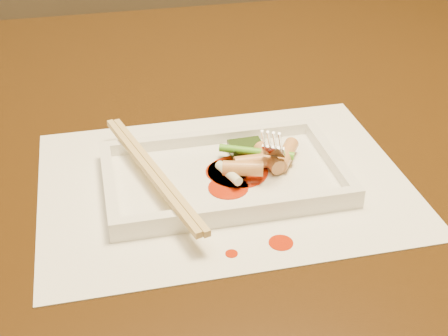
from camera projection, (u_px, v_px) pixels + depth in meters
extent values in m
cube|color=black|center=(137.00, 139.00, 0.81)|extent=(1.40, 0.90, 0.04)
cylinder|color=black|center=(402.00, 171.00, 1.43)|extent=(0.07, 0.07, 0.71)
cube|color=white|center=(224.00, 182.00, 0.69)|extent=(0.40, 0.30, 0.00)
cylinder|color=#B42205|center=(281.00, 243.00, 0.60)|extent=(0.02, 0.02, 0.00)
cylinder|color=#B42205|center=(232.00, 254.00, 0.58)|extent=(0.01, 0.01, 0.00)
cube|color=white|center=(224.00, 179.00, 0.69)|extent=(0.26, 0.16, 0.01)
cube|color=white|center=(210.00, 137.00, 0.74)|extent=(0.26, 0.01, 0.01)
cube|color=white|center=(240.00, 210.00, 0.62)|extent=(0.26, 0.01, 0.01)
cube|color=white|center=(109.00, 184.00, 0.66)|extent=(0.01, 0.14, 0.01)
cube|color=white|center=(331.00, 157.00, 0.70)|extent=(0.01, 0.14, 0.01)
cube|color=black|center=(246.00, 148.00, 0.72)|extent=(0.04, 0.03, 0.01)
cylinder|color=#EAEACC|center=(229.00, 173.00, 0.67)|extent=(0.02, 0.04, 0.01)
cylinder|color=#3E9217|center=(256.00, 152.00, 0.70)|extent=(0.08, 0.04, 0.01)
cube|color=tan|center=(148.00, 171.00, 0.66)|extent=(0.07, 0.24, 0.01)
cube|color=tan|center=(156.00, 170.00, 0.66)|extent=(0.07, 0.24, 0.01)
cylinder|color=#B42205|center=(238.00, 172.00, 0.69)|extent=(0.07, 0.07, 0.00)
cylinder|color=#B42205|center=(228.00, 188.00, 0.66)|extent=(0.04, 0.04, 0.00)
cylinder|color=#B42205|center=(228.00, 171.00, 0.69)|extent=(0.05, 0.05, 0.00)
cylinder|color=tan|center=(269.00, 158.00, 0.69)|extent=(0.03, 0.05, 0.02)
cylinder|color=tan|center=(286.00, 154.00, 0.70)|extent=(0.04, 0.05, 0.02)
cylinder|color=tan|center=(243.00, 168.00, 0.66)|extent=(0.05, 0.03, 0.02)
cylinder|color=tan|center=(254.00, 162.00, 0.69)|extent=(0.04, 0.02, 0.02)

